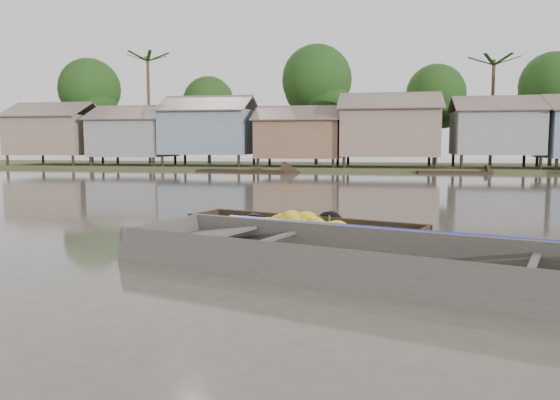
# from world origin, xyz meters

# --- Properties ---
(ground) EXTENTS (120.00, 120.00, 0.00)m
(ground) POSITION_xyz_m (0.00, 0.00, 0.00)
(ground) COLOR #4B443A
(ground) RESTS_ON ground
(riverbank) EXTENTS (120.00, 12.47, 10.22)m
(riverbank) POSITION_xyz_m (3.03, 31.86, 3.07)
(riverbank) COLOR #384723
(riverbank) RESTS_ON ground
(banana_boat) EXTENTS (5.29, 2.92, 0.74)m
(banana_boat) POSITION_xyz_m (0.28, 1.76, 0.13)
(banana_boat) COLOR black
(banana_boat) RESTS_ON ground
(viewer_boat) EXTENTS (8.65, 4.73, 0.67)m
(viewer_boat) POSITION_xyz_m (2.05, -1.49, 0.08)
(viewer_boat) COLOR #3F3A36
(viewer_boat) RESTS_ON ground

